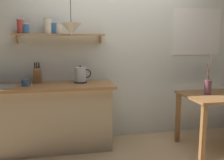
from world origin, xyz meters
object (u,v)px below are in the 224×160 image
(dining_table, at_px, (221,103))
(coffee_mug_by_sink, at_px, (25,83))
(electric_kettle, at_px, (81,75))
(twig_vase, at_px, (208,87))
(pendant_lamp, at_px, (71,29))
(knife_block, at_px, (38,75))

(dining_table, distance_m, coffee_mug_by_sink, 2.62)
(dining_table, height_order, electric_kettle, electric_kettle)
(twig_vase, relative_size, coffee_mug_by_sink, 4.39)
(electric_kettle, xyz_separation_m, pendant_lamp, (-0.12, -0.13, 0.62))
(dining_table, xyz_separation_m, knife_block, (-2.45, 0.60, 0.37))
(pendant_lamp, bearing_deg, coffee_mug_by_sink, -179.40)
(dining_table, height_order, coffee_mug_by_sink, coffee_mug_by_sink)
(knife_block, relative_size, coffee_mug_by_sink, 2.31)
(twig_vase, bearing_deg, coffee_mug_by_sink, 172.38)
(pendant_lamp, bearing_deg, dining_table, -10.61)
(knife_block, relative_size, pendant_lamp, 0.51)
(dining_table, xyz_separation_m, twig_vase, (-0.19, 0.04, 0.23))
(dining_table, height_order, knife_block, knife_block)
(dining_table, relative_size, knife_block, 3.55)
(electric_kettle, height_order, pendant_lamp, pendant_lamp)
(knife_block, distance_m, pendant_lamp, 0.81)
(electric_kettle, height_order, coffee_mug_by_sink, electric_kettle)
(electric_kettle, bearing_deg, knife_block, 170.39)
(coffee_mug_by_sink, bearing_deg, dining_table, -8.04)
(electric_kettle, bearing_deg, dining_table, -15.06)
(twig_vase, relative_size, electric_kettle, 2.05)
(dining_table, xyz_separation_m, coffee_mug_by_sink, (-2.58, 0.36, 0.30))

